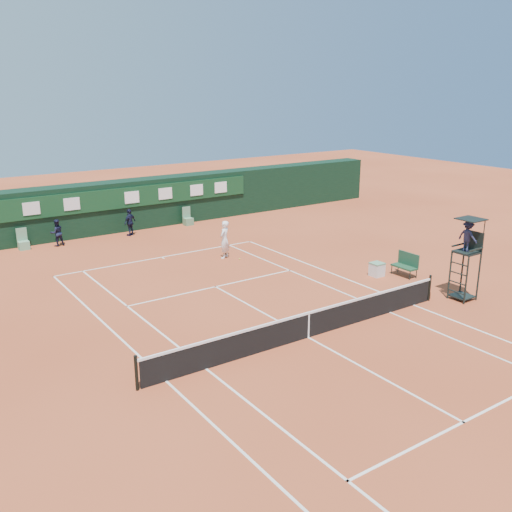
{
  "coord_description": "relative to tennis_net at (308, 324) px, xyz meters",
  "views": [
    {
      "loc": [
        -11.89,
        -14.12,
        8.47
      ],
      "look_at": [
        1.89,
        6.0,
        1.2
      ],
      "focal_mm": 40.0,
      "sensor_mm": 36.0,
      "label": 1
    }
  ],
  "objects": [
    {
      "name": "umpire_chair",
      "position": [
        7.65,
        -0.68,
        1.95
      ],
      "size": [
        0.96,
        0.95,
        3.42
      ],
      "color": "black",
      "rests_on": "ground"
    },
    {
      "name": "tennis_bag",
      "position": [
        6.52,
        0.48,
        -0.36
      ],
      "size": [
        0.51,
        0.83,
        0.29
      ],
      "primitive_type": "cube",
      "rotation": [
        0.0,
        0.0,
        -0.24
      ],
      "color": "black",
      "rests_on": "ground"
    },
    {
      "name": "player_bench",
      "position": [
        8.1,
        2.74,
        0.09
      ],
      "size": [
        0.55,
        1.2,
        1.1
      ],
      "color": "#1A4229",
      "rests_on": "ground"
    },
    {
      "name": "linesman_chair_left",
      "position": [
        -5.5,
        17.48,
        -0.19
      ],
      "size": [
        0.55,
        0.5,
        1.15
      ],
      "color": "#649972",
      "rests_on": "ground"
    },
    {
      "name": "ball_kid_right",
      "position": [
        0.44,
        17.02,
        0.29
      ],
      "size": [
        1.01,
        0.8,
        1.6
      ],
      "primitive_type": "imported",
      "rotation": [
        0.0,
        0.0,
        3.66
      ],
      "color": "black",
      "rests_on": "ground"
    },
    {
      "name": "player",
      "position": [
        2.65,
        9.97,
        0.46
      ],
      "size": [
        0.85,
        0.79,
        1.94
      ],
      "primitive_type": "imported",
      "rotation": [
        0.0,
        0.0,
        3.75
      ],
      "color": "white",
      "rests_on": "ground"
    },
    {
      "name": "court_lines",
      "position": [
        0.0,
        0.0,
        -0.5
      ],
      "size": [
        11.05,
        23.85,
        0.01
      ],
      "color": "silver",
      "rests_on": "ground"
    },
    {
      "name": "tennis_ball",
      "position": [
        3.12,
        9.27,
        -0.47
      ],
      "size": [
        0.07,
        0.07,
        0.07
      ],
      "primitive_type": "sphere",
      "color": "#C1E535",
      "rests_on": "ground"
    },
    {
      "name": "cooler",
      "position": [
        6.96,
        3.46,
        -0.18
      ],
      "size": [
        0.57,
        0.57,
        0.65
      ],
      "color": "silver",
      "rests_on": "ground"
    },
    {
      "name": "tennis_net",
      "position": [
        0.0,
        0.0,
        0.0
      ],
      "size": [
        12.9,
        0.1,
        1.1
      ],
      "color": "black",
      "rests_on": "ground"
    },
    {
      "name": "ball_kid_left",
      "position": [
        -3.78,
        17.13,
        0.24
      ],
      "size": [
        0.77,
        0.62,
        1.5
      ],
      "primitive_type": "imported",
      "rotation": [
        0.0,
        0.0,
        3.22
      ],
      "color": "black",
      "rests_on": "ground"
    },
    {
      "name": "linesman_chair_right",
      "position": [
        4.5,
        17.48,
        -0.19
      ],
      "size": [
        0.55,
        0.5,
        1.15
      ],
      "color": "#55825B",
      "rests_on": "ground"
    },
    {
      "name": "ground",
      "position": [
        0.0,
        0.0,
        -0.51
      ],
      "size": [
        90.0,
        90.0,
        0.0
      ],
      "primitive_type": "plane",
      "color": "#B84E2B",
      "rests_on": "ground"
    },
    {
      "name": "back_wall",
      "position": [
        0.0,
        18.74,
        1.0
      ],
      "size": [
        40.0,
        1.65,
        3.0
      ],
      "color": "black",
      "rests_on": "ground"
    }
  ]
}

